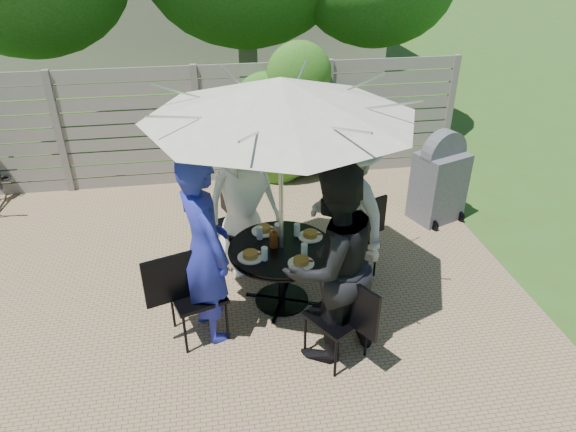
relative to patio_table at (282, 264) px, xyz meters
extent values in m
plane|color=#35541A|center=(-0.80, 0.16, -0.49)|extent=(60.00, 60.00, 0.00)
cube|color=#907354|center=(-0.80, 0.66, -0.48)|extent=(7.00, 6.00, 0.02)
cube|color=gray|center=(-0.80, 3.16, 0.43)|extent=(8.00, 0.10, 1.85)
ellipsoid|color=#296116|center=(0.60, 3.01, 0.41)|extent=(1.20, 0.70, 1.80)
cylinder|color=black|center=(0.00, 0.00, 0.20)|extent=(1.41, 1.41, 0.03)
cylinder|color=black|center=(0.00, 0.00, -0.15)|extent=(0.08, 0.08, 0.69)
cylinder|color=black|center=(0.00, 0.00, -0.47)|extent=(0.57, 0.57, 0.04)
cylinder|color=silver|center=(0.00, 0.00, 0.66)|extent=(0.04, 0.04, 2.31)
cone|color=beige|center=(0.00, 0.00, 1.77)|extent=(3.30, 3.30, 0.35)
cube|color=black|center=(-0.38, 0.87, 0.00)|extent=(0.62, 0.62, 0.04)
cube|color=black|center=(-0.46, 1.09, 0.26)|extent=(0.20, 0.46, 0.49)
imported|color=white|center=(-0.33, 0.76, 0.39)|extent=(1.01, 0.86, 1.77)
cube|color=black|center=(-0.87, -0.38, 0.00)|extent=(0.61, 0.61, 0.04)
cube|color=black|center=(-1.10, -0.45, 0.26)|extent=(0.47, 0.18, 0.49)
imported|color=#23289A|center=(-0.76, -0.33, 0.47)|extent=(0.70, 0.83, 1.93)
cube|color=black|center=(0.38, -0.87, -0.02)|extent=(0.64, 0.64, 0.04)
cube|color=black|center=(0.50, -1.07, 0.24)|extent=(0.27, 0.41, 0.48)
imported|color=black|center=(0.33, -0.76, 0.48)|extent=(1.16, 1.05, 1.94)
cube|color=black|center=(0.87, 0.38, -0.04)|extent=(0.58, 0.58, 0.04)
cube|color=black|center=(1.08, 0.46, 0.21)|extent=(0.42, 0.19, 0.45)
imported|color=#A4A49F|center=(0.76, 0.33, 0.39)|extent=(1.06, 1.31, 1.77)
cylinder|color=white|center=(-0.14, 0.33, 0.22)|extent=(0.26, 0.26, 0.01)
cylinder|color=olive|center=(-0.14, 0.33, 0.25)|extent=(0.15, 0.15, 0.05)
cylinder|color=white|center=(-0.33, -0.14, 0.22)|extent=(0.26, 0.26, 0.01)
cylinder|color=olive|center=(-0.33, -0.14, 0.25)|extent=(0.15, 0.15, 0.05)
cylinder|color=white|center=(0.14, -0.33, 0.22)|extent=(0.26, 0.26, 0.01)
cylinder|color=olive|center=(0.14, -0.33, 0.25)|extent=(0.15, 0.15, 0.05)
cylinder|color=white|center=(0.33, 0.14, 0.22)|extent=(0.26, 0.26, 0.01)
cylinder|color=olive|center=(0.33, 0.14, 0.25)|extent=(0.15, 0.15, 0.05)
cylinder|color=silver|center=(-0.20, 0.20, 0.28)|extent=(0.07, 0.07, 0.14)
cylinder|color=silver|center=(-0.20, -0.20, 0.28)|extent=(0.07, 0.07, 0.14)
cylinder|color=silver|center=(0.20, -0.20, 0.28)|extent=(0.07, 0.07, 0.14)
cylinder|color=silver|center=(0.20, 0.20, 0.28)|extent=(0.07, 0.07, 0.14)
cylinder|color=#59280C|center=(-0.07, 0.02, 0.29)|extent=(0.09, 0.09, 0.16)
cylinder|color=#C6B293|center=(0.00, 0.24, 0.27)|extent=(0.08, 0.08, 0.12)
cube|color=#59595E|center=(2.36, 1.47, -0.01)|extent=(0.76, 0.68, 0.97)
cylinder|color=#59595E|center=(2.36, 1.47, 0.48)|extent=(0.67, 0.41, 0.64)
camera|label=1|loc=(-0.63, -4.36, 3.07)|focal=32.00mm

